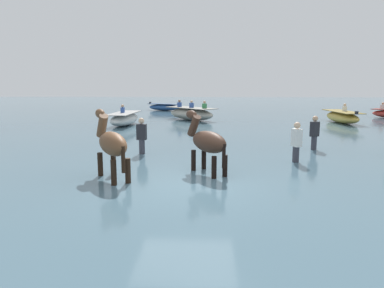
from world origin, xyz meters
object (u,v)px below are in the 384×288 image
(horse_trailing_bay, at_px, (112,145))
(boat_far_offshore, at_px, (164,107))
(horse_lead_dark_bay, at_px, (207,143))
(person_wading_close, at_px, (142,140))
(person_wading_mid, at_px, (296,147))
(person_spectator_far, at_px, (314,137))
(boat_far_inshore, at_px, (191,114))
(boat_near_starboard, at_px, (342,117))
(boat_distant_west, at_px, (124,119))

(horse_trailing_bay, height_order, boat_far_offshore, horse_trailing_bay)
(horse_lead_dark_bay, relative_size, boat_far_offshore, 0.65)
(horse_trailing_bay, height_order, person_wading_close, horse_trailing_bay)
(horse_lead_dark_bay, height_order, person_wading_mid, horse_lead_dark_bay)
(person_spectator_far, bearing_deg, person_wading_mid, -118.49)
(boat_far_offshore, distance_m, person_spectator_far, 20.26)
(boat_far_inshore, height_order, boat_far_offshore, boat_far_inshore)
(boat_near_starboard, relative_size, person_spectator_far, 2.32)
(person_wading_close, distance_m, person_wading_mid, 5.09)
(boat_far_inshore, xyz_separation_m, boat_far_offshore, (-2.79, 8.17, -0.12))
(boat_far_offshore, distance_m, person_wading_close, 19.82)
(horse_trailing_bay, distance_m, person_spectator_far, 7.64)
(boat_far_inshore, bearing_deg, person_wading_mid, -73.19)
(horse_trailing_bay, bearing_deg, horse_lead_dark_bay, 16.17)
(person_wading_close, bearing_deg, horse_trailing_bay, -92.63)
(boat_near_starboard, relative_size, boat_distant_west, 0.99)
(horse_trailing_bay, height_order, person_wading_mid, horse_trailing_bay)
(boat_far_inshore, xyz_separation_m, person_wading_mid, (3.83, -12.69, 0.06))
(person_wading_mid, bearing_deg, horse_lead_dark_bay, -151.62)
(horse_trailing_bay, distance_m, person_wading_close, 3.29)
(boat_far_inshore, relative_size, boat_far_offshore, 1.22)
(horse_lead_dark_bay, distance_m, person_spectator_far, 5.33)
(horse_lead_dark_bay, distance_m, boat_distant_west, 12.02)
(boat_far_offshore, bearing_deg, person_wading_mid, -72.39)
(horse_trailing_bay, height_order, boat_far_inshore, horse_trailing_bay)
(horse_trailing_bay, relative_size, boat_far_offshore, 0.68)
(boat_far_offshore, bearing_deg, person_wading_close, -85.23)
(boat_near_starboard, bearing_deg, boat_distant_west, -171.97)
(horse_lead_dark_bay, bearing_deg, person_wading_mid, 28.38)
(boat_far_inshore, bearing_deg, horse_lead_dark_bay, -85.53)
(boat_near_starboard, distance_m, person_spectator_far, 10.20)
(boat_far_inshore, distance_m, boat_far_offshore, 8.63)
(horse_trailing_bay, relative_size, person_wading_close, 1.30)
(horse_lead_dark_bay, relative_size, person_wading_mid, 1.25)
(boat_distant_west, bearing_deg, horse_lead_dark_bay, -66.32)
(person_wading_close, bearing_deg, boat_far_offshore, 94.77)
(horse_lead_dark_bay, xyz_separation_m, boat_far_inshore, (-1.11, 14.16, -0.39))
(person_wading_close, bearing_deg, person_spectator_far, 9.68)
(person_spectator_far, bearing_deg, boat_far_inshore, 115.38)
(boat_far_inshore, bearing_deg, boat_far_offshore, 108.83)
(person_wading_close, bearing_deg, boat_far_inshore, 84.38)
(boat_far_inshore, distance_m, person_spectator_far, 11.66)
(horse_trailing_bay, distance_m, person_wading_mid, 5.58)
(boat_far_offshore, height_order, person_spectator_far, person_spectator_far)
(boat_far_offshore, bearing_deg, horse_lead_dark_bay, -80.11)
(boat_far_inshore, distance_m, boat_distant_west, 4.88)
(person_spectator_far, xyz_separation_m, person_wading_mid, (-1.17, -2.15, 0.00))
(horse_trailing_bay, relative_size, person_spectator_far, 1.30)
(horse_lead_dark_bay, distance_m, person_wading_mid, 3.12)
(boat_far_inshore, bearing_deg, person_wading_close, -95.62)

